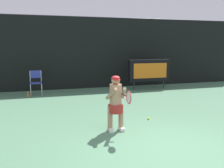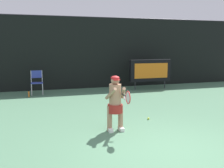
{
  "view_description": "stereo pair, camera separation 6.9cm",
  "coord_description": "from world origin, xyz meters",
  "px_view_note": "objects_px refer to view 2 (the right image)",
  "views": [
    {
      "loc": [
        -2.67,
        -4.52,
        2.22
      ],
      "look_at": [
        -0.41,
        2.83,
        1.05
      ],
      "focal_mm": 40.98,
      "sensor_mm": 36.0,
      "label": 1
    },
    {
      "loc": [
        -2.61,
        -4.54,
        2.22
      ],
      "look_at": [
        -0.41,
        2.83,
        1.05
      ],
      "focal_mm": 40.98,
      "sensor_mm": 36.0,
      "label": 2
    }
  ],
  "objects_px": {
    "tennis_player": "(115,101)",
    "tennis_ball_loose": "(148,119)",
    "umpire_chair": "(37,81)",
    "scoreboard": "(150,71)",
    "water_bottle": "(29,94)",
    "tennis_racket": "(128,97)"
  },
  "relations": [
    {
      "from": "tennis_player",
      "to": "tennis_ball_loose",
      "type": "relative_size",
      "value": 21.35
    },
    {
      "from": "umpire_chair",
      "to": "scoreboard",
      "type": "bearing_deg",
      "value": -1.73
    },
    {
      "from": "tennis_ball_loose",
      "to": "water_bottle",
      "type": "bearing_deg",
      "value": 127.39
    },
    {
      "from": "tennis_player",
      "to": "tennis_racket",
      "type": "distance_m",
      "value": 0.68
    },
    {
      "from": "tennis_player",
      "to": "umpire_chair",
      "type": "bearing_deg",
      "value": 108.39
    },
    {
      "from": "tennis_player",
      "to": "tennis_racket",
      "type": "xyz_separation_m",
      "value": [
        0.1,
        -0.64,
        0.23
      ]
    },
    {
      "from": "umpire_chair",
      "to": "tennis_ball_loose",
      "type": "bearing_deg",
      "value": -58.18
    },
    {
      "from": "scoreboard",
      "to": "umpire_chair",
      "type": "height_order",
      "value": "scoreboard"
    },
    {
      "from": "water_bottle",
      "to": "tennis_racket",
      "type": "relative_size",
      "value": 0.44
    },
    {
      "from": "tennis_racket",
      "to": "tennis_ball_loose",
      "type": "xyz_separation_m",
      "value": [
        1.15,
        1.3,
        -0.98
      ]
    },
    {
      "from": "umpire_chair",
      "to": "tennis_racket",
      "type": "height_order",
      "value": "tennis_racket"
    },
    {
      "from": "scoreboard",
      "to": "umpire_chair",
      "type": "xyz_separation_m",
      "value": [
        -5.54,
        0.17,
        -0.33
      ]
    },
    {
      "from": "tennis_player",
      "to": "water_bottle",
      "type": "bearing_deg",
      "value": 113.32
    },
    {
      "from": "tennis_racket",
      "to": "tennis_ball_loose",
      "type": "distance_m",
      "value": 1.99
    },
    {
      "from": "scoreboard",
      "to": "umpire_chair",
      "type": "bearing_deg",
      "value": 178.27
    },
    {
      "from": "water_bottle",
      "to": "tennis_player",
      "type": "height_order",
      "value": "tennis_player"
    },
    {
      "from": "scoreboard",
      "to": "water_bottle",
      "type": "distance_m",
      "value": 5.96
    },
    {
      "from": "scoreboard",
      "to": "tennis_racket",
      "type": "distance_m",
      "value": 7.17
    },
    {
      "from": "tennis_racket",
      "to": "tennis_ball_loose",
      "type": "height_order",
      "value": "tennis_racket"
    },
    {
      "from": "tennis_racket",
      "to": "umpire_chair",
      "type": "bearing_deg",
      "value": 104.96
    },
    {
      "from": "water_bottle",
      "to": "tennis_ball_loose",
      "type": "relative_size",
      "value": 3.9
    },
    {
      "from": "tennis_player",
      "to": "tennis_racket",
      "type": "height_order",
      "value": "tennis_player"
    }
  ]
}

